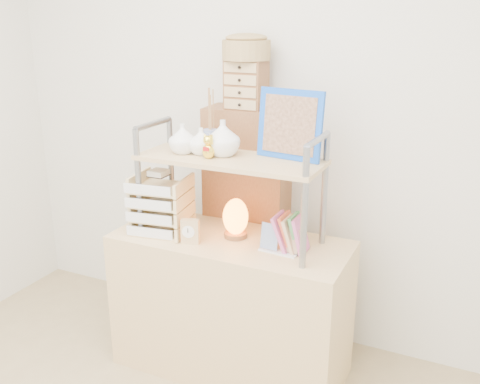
% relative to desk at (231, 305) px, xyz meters
% --- Properties ---
extents(room_shell, '(3.42, 3.41, 2.61)m').
position_rel_desk_xyz_m(room_shell, '(0.00, -0.81, 1.32)').
color(room_shell, silver).
rests_on(room_shell, ground).
extents(desk, '(1.20, 0.50, 0.75)m').
position_rel_desk_xyz_m(desk, '(0.00, 0.00, 0.00)').
color(desk, tan).
rests_on(desk, ground).
extents(cabinet, '(0.47, 0.27, 1.35)m').
position_rel_desk_xyz_m(cabinet, '(-0.07, 0.37, 0.30)').
color(cabinet, brown).
rests_on(cabinet, ground).
extents(hutch, '(0.90, 0.34, 0.75)m').
position_rel_desk_xyz_m(hutch, '(-0.01, 0.01, 0.81)').
color(hutch, gray).
rests_on(hutch, desk).
extents(letter_tray, '(0.30, 0.29, 0.33)m').
position_rel_desk_xyz_m(letter_tray, '(-0.37, -0.06, 0.51)').
color(letter_tray, '#DEBF85').
rests_on(letter_tray, desk).
extents(salt_lamp, '(0.13, 0.13, 0.20)m').
position_rel_desk_xyz_m(salt_lamp, '(0.01, 0.03, 0.48)').
color(salt_lamp, brown).
rests_on(salt_lamp, desk).
extents(desk_clock, '(0.10, 0.06, 0.13)m').
position_rel_desk_xyz_m(desk_clock, '(-0.15, -0.13, 0.44)').
color(desk_clock, tan).
rests_on(desk_clock, desk).
extents(postcard_stand, '(0.19, 0.07, 0.14)m').
position_rel_desk_xyz_m(postcard_stand, '(0.28, -0.05, 0.41)').
color(postcard_stand, white).
rests_on(postcard_stand, desk).
extents(drawer_chest, '(0.20, 0.16, 0.25)m').
position_rel_desk_xyz_m(drawer_chest, '(-0.07, 0.35, 1.10)').
color(drawer_chest, brown).
rests_on(drawer_chest, cabinet).
extents(woven_basket, '(0.25, 0.25, 0.10)m').
position_rel_desk_xyz_m(woven_basket, '(-0.07, 0.35, 1.28)').
color(woven_basket, olive).
rests_on(woven_basket, drawer_chest).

